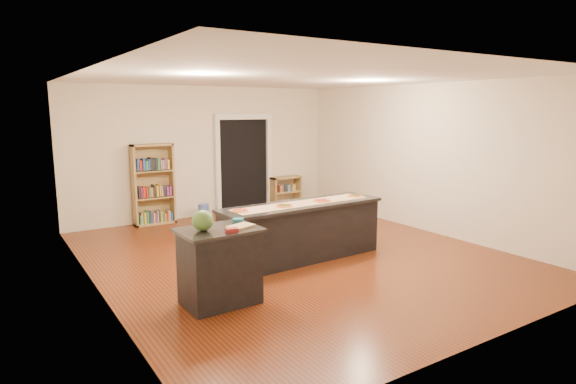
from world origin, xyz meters
TOP-DOWN VIEW (x-y plane):
  - room at (0.00, 0.00)m, footprint 6.00×7.00m
  - doorway at (0.90, 3.46)m, footprint 1.40×0.09m
  - kitchen_island at (-0.03, -0.25)m, footprint 2.70×0.73m
  - side_counter at (-1.84, -1.14)m, footprint 0.94×0.69m
  - bookshelf at (-1.24, 3.30)m, footprint 0.82×0.29m
  - low_shelf at (1.91, 3.29)m, footprint 0.74×0.32m
  - waste_bin at (-0.24, 3.15)m, footprint 0.23×0.23m
  - kraft_paper at (-0.03, -0.25)m, footprint 2.36×0.51m
  - watermelon at (-2.04, -1.14)m, footprint 0.25×0.25m
  - cutting_board at (-1.58, -1.21)m, footprint 0.36×0.30m
  - package_red at (-1.78, -1.37)m, footprint 0.15×0.12m
  - package_teal at (-1.51, -0.99)m, footprint 0.14×0.14m
  - pizza_a at (-1.11, -0.25)m, footprint 0.25×0.25m
  - pizza_b at (-0.39, -0.29)m, footprint 0.28×0.28m
  - pizza_c at (0.33, -0.28)m, footprint 0.29×0.29m
  - pizza_d at (1.05, -0.23)m, footprint 0.26×0.26m

SIDE VIEW (x-z plane):
  - waste_bin at x=-0.24m, z-range 0.00..0.33m
  - low_shelf at x=1.91m, z-range 0.00..0.74m
  - kitchen_island at x=-0.03m, z-range 0.00..0.89m
  - side_counter at x=-1.84m, z-range 0.00..0.93m
  - bookshelf at x=-1.24m, z-range 0.00..1.63m
  - kraft_paper at x=-0.03m, z-range 0.89..0.89m
  - pizza_a at x=-1.11m, z-range 0.89..0.91m
  - pizza_b at x=-0.39m, z-range 0.89..0.91m
  - pizza_c at x=0.33m, z-range 0.89..0.91m
  - pizza_d at x=1.05m, z-range 0.89..0.91m
  - cutting_board at x=-1.58m, z-range 0.93..0.95m
  - package_red at x=-1.78m, z-range 0.93..0.98m
  - package_teal at x=-1.51m, z-range 0.93..0.98m
  - watermelon at x=-2.04m, z-range 0.93..1.18m
  - doorway at x=0.90m, z-range 0.10..2.31m
  - room at x=0.00m, z-range 0.00..2.80m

